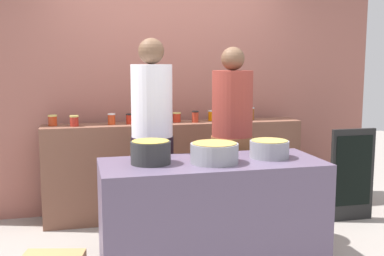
% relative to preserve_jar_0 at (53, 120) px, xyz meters
% --- Properties ---
extents(ground, '(12.00, 12.00, 0.00)m').
position_rel_preserve_jar_0_xyz_m(ground, '(1.23, -1.14, -1.06)').
color(ground, '#9C948C').
extents(storefront_wall, '(4.80, 0.12, 3.00)m').
position_rel_preserve_jar_0_xyz_m(storefront_wall, '(1.23, 0.31, 0.44)').
color(storefront_wall, '#9D5E52').
rests_on(storefront_wall, ground).
extents(display_shelf, '(2.70, 0.36, 1.00)m').
position_rel_preserve_jar_0_xyz_m(display_shelf, '(1.23, -0.04, -0.56)').
color(display_shelf, brown).
rests_on(display_shelf, ground).
extents(prep_table, '(1.70, 0.70, 0.88)m').
position_rel_preserve_jar_0_xyz_m(prep_table, '(1.23, -1.44, -0.62)').
color(prep_table, '#5D4F69').
rests_on(prep_table, ground).
extents(preserve_jar_0, '(0.09, 0.09, 0.11)m').
position_rel_preserve_jar_0_xyz_m(preserve_jar_0, '(0.00, 0.00, 0.00)').
color(preserve_jar_0, '#B33717').
rests_on(preserve_jar_0, display_shelf).
extents(preserve_jar_1, '(0.09, 0.09, 0.11)m').
position_rel_preserve_jar_0_xyz_m(preserve_jar_1, '(0.21, -0.08, -0.00)').
color(preserve_jar_1, '#A6271D').
rests_on(preserve_jar_1, display_shelf).
extents(preserve_jar_2, '(0.08, 0.08, 0.11)m').
position_rel_preserve_jar_0_xyz_m(preserve_jar_2, '(0.57, -0.04, 0.00)').
color(preserve_jar_2, '#BD3D1B').
rests_on(preserve_jar_2, display_shelf).
extents(preserve_jar_3, '(0.07, 0.07, 0.11)m').
position_rel_preserve_jar_0_xyz_m(preserve_jar_3, '(0.76, -0.04, -0.00)').
color(preserve_jar_3, '#B32515').
rests_on(preserve_jar_3, display_shelf).
extents(preserve_jar_4, '(0.09, 0.09, 0.15)m').
position_rel_preserve_jar_0_xyz_m(preserve_jar_4, '(0.95, 0.01, 0.02)').
color(preserve_jar_4, olive).
rests_on(preserve_jar_4, display_shelf).
extents(preserve_jar_5, '(0.07, 0.07, 0.12)m').
position_rel_preserve_jar_0_xyz_m(preserve_jar_5, '(1.10, -0.03, 0.00)').
color(preserve_jar_5, red).
rests_on(preserve_jar_5, display_shelf).
extents(preserve_jar_6, '(0.09, 0.09, 0.10)m').
position_rel_preserve_jar_0_xyz_m(preserve_jar_6, '(1.25, -0.02, -0.00)').
color(preserve_jar_6, '#B12C1A').
rests_on(preserve_jar_6, display_shelf).
extents(preserve_jar_7, '(0.07, 0.07, 0.12)m').
position_rel_preserve_jar_0_xyz_m(preserve_jar_7, '(1.44, -0.08, 0.01)').
color(preserve_jar_7, '#A83320').
rests_on(preserve_jar_7, display_shelf).
extents(preserve_jar_8, '(0.08, 0.08, 0.11)m').
position_rel_preserve_jar_0_xyz_m(preserve_jar_8, '(1.64, 0.01, 0.00)').
color(preserve_jar_8, '#CE6A06').
rests_on(preserve_jar_8, display_shelf).
extents(preserve_jar_9, '(0.08, 0.08, 0.13)m').
position_rel_preserve_jar_0_xyz_m(preserve_jar_9, '(1.87, -0.11, 0.01)').
color(preserve_jar_9, '#609520').
rests_on(preserve_jar_9, display_shelf).
extents(preserve_jar_10, '(0.09, 0.09, 0.14)m').
position_rel_preserve_jar_0_xyz_m(preserve_jar_10, '(2.07, -0.01, 0.01)').
color(preserve_jar_10, brown).
rests_on(preserve_jar_10, display_shelf).
extents(cooking_pot_left, '(0.30, 0.30, 0.17)m').
position_rel_preserve_jar_0_xyz_m(cooking_pot_left, '(0.76, -1.41, -0.09)').
color(cooking_pot_left, '#2D2D2D').
rests_on(cooking_pot_left, prep_table).
extents(cooking_pot_center, '(0.36, 0.36, 0.15)m').
position_rel_preserve_jar_0_xyz_m(cooking_pot_center, '(1.23, -1.50, -0.10)').
color(cooking_pot_center, gray).
rests_on(cooking_pot_center, prep_table).
extents(cooking_pot_right, '(0.31, 0.31, 0.14)m').
position_rel_preserve_jar_0_xyz_m(cooking_pot_right, '(1.70, -1.42, -0.11)').
color(cooking_pot_right, gray).
rests_on(cooking_pot_right, prep_table).
extents(cook_with_tongs, '(0.37, 0.37, 1.83)m').
position_rel_preserve_jar_0_xyz_m(cook_with_tongs, '(0.86, -0.87, -0.22)').
color(cook_with_tongs, black).
rests_on(cook_with_tongs, ground).
extents(cook_in_cap, '(0.38, 0.38, 1.77)m').
position_rel_preserve_jar_0_xyz_m(cook_in_cap, '(1.60, -0.81, -0.26)').
color(cook_in_cap, brown).
rests_on(cook_in_cap, ground).
extents(chalkboard_sign, '(0.48, 0.05, 0.96)m').
position_rel_preserve_jar_0_xyz_m(chalkboard_sign, '(2.97, -0.62, -0.57)').
color(chalkboard_sign, black).
rests_on(chalkboard_sign, ground).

